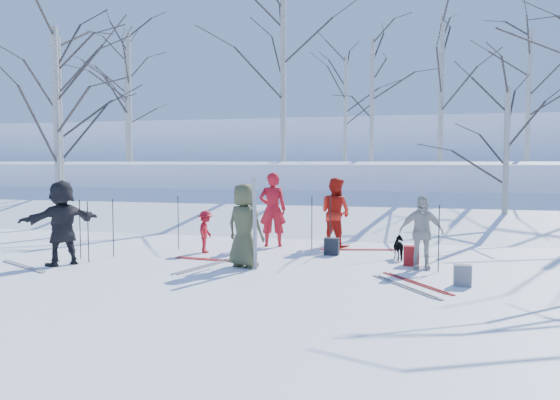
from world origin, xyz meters
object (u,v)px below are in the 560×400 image
(skier_red_seated, at_px, (206,232))
(skier_cream_east, at_px, (421,232))
(skier_grey_west, at_px, (62,223))
(backpack_red, at_px, (411,256))
(dog, at_px, (401,248))
(skier_olive_center, at_px, (245,225))
(backpack_dark, at_px, (332,246))
(skier_redor_behind, at_px, (335,213))
(backpack_grey, at_px, (462,275))
(skier_red_north, at_px, (273,209))

(skier_red_seated, bearing_deg, skier_cream_east, -105.77)
(skier_grey_west, distance_m, backpack_red, 7.45)
(skier_cream_east, distance_m, dog, 1.21)
(skier_olive_center, height_order, backpack_red, skier_olive_center)
(backpack_red, height_order, backpack_dark, backpack_red)
(skier_red_seated, bearing_deg, dog, -94.09)
(skier_redor_behind, height_order, backpack_red, skier_redor_behind)
(skier_red_seated, xyz_separation_m, backpack_dark, (3.00, 0.47, -0.31))
(skier_redor_behind, relative_size, backpack_grey, 4.70)
(backpack_grey, height_order, backpack_dark, backpack_dark)
(skier_grey_west, bearing_deg, dog, 142.77)
(skier_grey_west, distance_m, backpack_grey, 8.14)
(skier_red_north, distance_m, skier_redor_behind, 1.62)
(skier_redor_behind, bearing_deg, skier_cream_east, 163.38)
(skier_olive_center, distance_m, dog, 3.61)
(skier_red_north, height_order, backpack_red, skier_red_north)
(skier_red_north, xyz_separation_m, skier_cream_east, (3.74, -2.14, -0.20))
(backpack_grey, bearing_deg, skier_red_seated, 159.31)
(dog, bearing_deg, backpack_red, 91.31)
(skier_red_seated, height_order, backpack_red, skier_red_seated)
(backpack_red, bearing_deg, backpack_grey, -62.39)
(skier_red_seated, bearing_deg, skier_redor_behind, -67.23)
(skier_redor_behind, relative_size, skier_cream_east, 1.18)
(skier_cream_east, distance_m, skier_grey_west, 7.54)
(skier_red_north, bearing_deg, skier_olive_center, 81.81)
(skier_red_seated, bearing_deg, backpack_grey, -117.88)
(skier_olive_center, xyz_separation_m, backpack_dark, (1.52, 1.94, -0.67))
(skier_cream_east, height_order, backpack_red, skier_cream_east)
(skier_olive_center, height_order, skier_cream_east, skier_olive_center)
(skier_olive_center, xyz_separation_m, skier_redor_behind, (1.42, 3.14, 0.02))
(skier_cream_east, relative_size, dog, 2.39)
(skier_olive_center, height_order, skier_red_north, skier_red_north)
(dog, distance_m, backpack_dark, 1.61)
(skier_redor_behind, xyz_separation_m, dog, (1.70, -1.42, -0.63))
(skier_red_north, distance_m, skier_grey_west, 5.13)
(backpack_grey, xyz_separation_m, backpack_dark, (-2.76, 2.64, 0.01))
(skier_olive_center, height_order, skier_redor_behind, skier_redor_behind)
(backpack_grey, bearing_deg, backpack_dark, 136.25)
(skier_olive_center, xyz_separation_m, skier_red_north, (-0.18, 2.85, 0.09))
(skier_olive_center, xyz_separation_m, dog, (3.12, 1.72, -0.61))
(skier_olive_center, distance_m, skier_cream_east, 3.63)
(skier_grey_west, relative_size, dog, 2.86)
(skier_grey_west, relative_size, backpack_red, 4.31)
(skier_red_north, bearing_deg, backpack_grey, 129.67)
(skier_olive_center, relative_size, skier_grey_west, 0.97)
(skier_grey_west, bearing_deg, backpack_dark, 149.89)
(skier_grey_west, xyz_separation_m, backpack_dark, (5.35, 2.70, -0.71))
(skier_cream_east, xyz_separation_m, backpack_red, (-0.19, 0.33, -0.55))
(skier_grey_west, height_order, dog, skier_grey_west)
(backpack_grey, bearing_deg, skier_redor_behind, 126.73)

